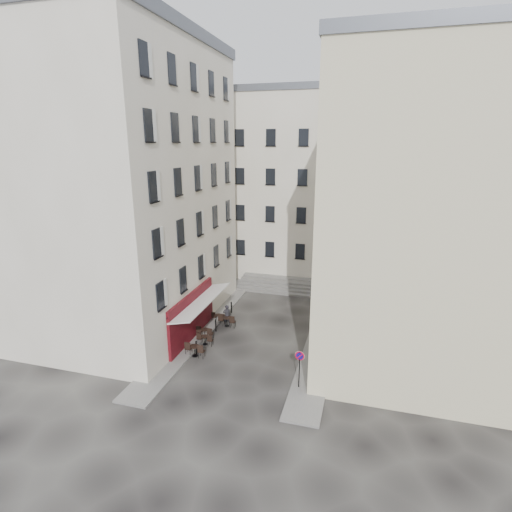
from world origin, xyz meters
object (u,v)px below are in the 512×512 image
(pedestrian, at_px, (227,315))
(no_parking_sign, at_px, (299,363))
(bistro_table_b, at_px, (205,339))
(bistro_table_a, at_px, (195,350))

(pedestrian, bearing_deg, no_parking_sign, 108.44)
(bistro_table_b, relative_size, pedestrian, 0.72)
(bistro_table_b, bearing_deg, pedestrian, 83.24)
(bistro_table_b, bearing_deg, bistro_table_a, -90.38)
(bistro_table_a, relative_size, bistro_table_b, 1.15)
(bistro_table_a, distance_m, pedestrian, 5.04)
(bistro_table_a, bearing_deg, no_parking_sign, -13.34)
(no_parking_sign, distance_m, bistro_table_a, 7.46)
(bistro_table_a, height_order, bistro_table_b, bistro_table_a)
(bistro_table_b, xyz_separation_m, pedestrian, (0.40, 3.36, 0.40))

